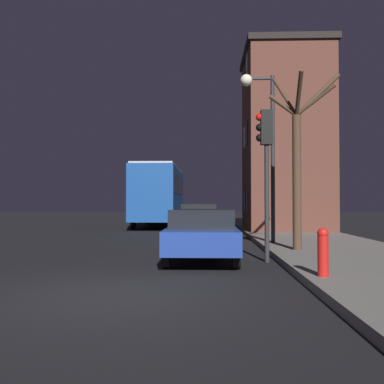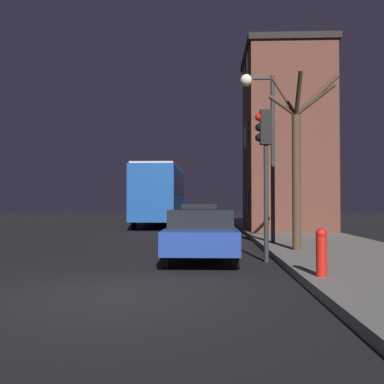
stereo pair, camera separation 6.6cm
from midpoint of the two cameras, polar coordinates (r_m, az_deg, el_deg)
name	(u,v)px [view 1 (the left image)]	position (r m, az deg, el deg)	size (l,w,h in m)	color
ground_plane	(114,294)	(7.51, -10.58, -13.26)	(120.00, 120.00, 0.00)	black
brick_building	(285,140)	(22.43, 12.22, 6.85)	(4.21, 5.09, 9.11)	brown
streetlamp	(262,126)	(15.10, 9.23, 8.66)	(1.18, 0.42, 5.81)	#28282B
traffic_light	(265,152)	(11.30, 9.59, 5.23)	(0.43, 0.24, 3.94)	#28282B
bare_tree	(298,160)	(12.81, 13.87, 4.11)	(2.12, 1.29, 5.19)	#473323
bus	(160,192)	(27.33, -4.39, 0.04)	(2.50, 9.74, 3.73)	#194793
car_near_lane	(202,233)	(11.27, 1.16, -5.50)	(1.80, 4.06, 1.36)	navy
car_mid_lane	(199,218)	(20.51, 0.87, -3.52)	(1.80, 4.69, 1.46)	olive
fire_hydrant	(323,251)	(8.39, 16.85, -7.51)	(0.21, 0.21, 0.91)	red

